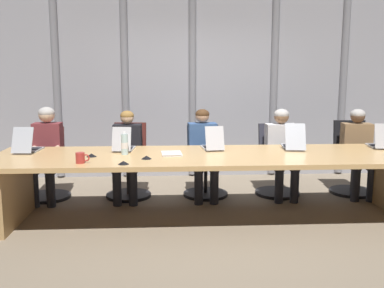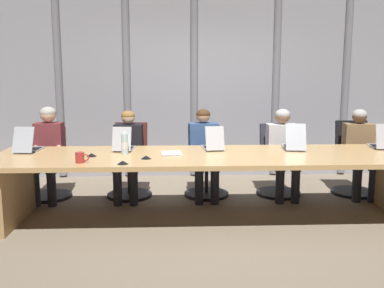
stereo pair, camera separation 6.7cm
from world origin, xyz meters
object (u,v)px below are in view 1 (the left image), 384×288
at_px(office_chair_right_end, 352,166).
at_px(coffee_mug_near, 81,158).
at_px(person_center, 203,149).
at_px(person_left_end, 47,148).
at_px(conference_mic_left_side, 91,155).
at_px(conference_mic_middle, 123,163).
at_px(water_bottle_primary, 125,144).
at_px(laptop_right_mid, 293,143).
at_px(conference_mic_right_side, 146,157).
at_px(office_chair_left_end, 47,171).
at_px(laptop_left_end, 28,147).
at_px(office_chair_center, 205,169).
at_px(office_chair_left_mid, 129,169).
at_px(person_right_mid, 282,147).
at_px(laptop_center, 212,145).
at_px(person_right_end, 358,147).
at_px(laptop_right_end, 380,143).
at_px(office_chair_right_mid, 277,168).
at_px(laptop_left_mid, 124,146).
at_px(spiral_notepad, 172,154).
at_px(person_left_mid, 127,150).

height_order(office_chair_right_end, coffee_mug_near, office_chair_right_end).
bearing_deg(person_center, person_left_end, -93.82).
relative_size(conference_mic_left_side, conference_mic_middle, 1.00).
bearing_deg(water_bottle_primary, laptop_right_mid, 8.09).
bearing_deg(conference_mic_right_side, office_chair_left_end, 138.23).
xyz_separation_m(office_chair_right_end, water_bottle_primary, (-3.02, -0.97, 0.50)).
relative_size(coffee_mug_near, conference_mic_right_side, 1.27).
bearing_deg(office_chair_left_end, person_center, 79.64).
xyz_separation_m(laptop_left_end, office_chair_center, (2.11, 0.72, -0.45)).
xyz_separation_m(office_chair_left_mid, person_right_mid, (2.04, -0.16, 0.31)).
relative_size(office_chair_left_mid, conference_mic_middle, 8.88).
bearing_deg(laptop_center, laptop_right_mid, -96.15).
distance_m(laptop_right_mid, conference_mic_right_side, 1.81).
bearing_deg(office_chair_left_mid, person_right_end, 92.03).
relative_size(laptop_right_end, office_chair_left_end, 0.46).
bearing_deg(person_right_end, person_left_end, -84.33).
bearing_deg(conference_mic_left_side, conference_mic_right_side, -14.92).
distance_m(office_chair_right_mid, person_center, 1.08).
relative_size(office_chair_left_end, office_chair_right_mid, 0.97).
distance_m(laptop_left_mid, person_left_end, 1.18).
height_order(coffee_mug_near, spiral_notepad, coffee_mug_near).
distance_m(office_chair_left_mid, person_left_mid, 0.33).
bearing_deg(laptop_right_end, office_chair_left_mid, 84.92).
height_order(person_center, person_right_mid, person_center).
bearing_deg(office_chair_left_mid, water_bottle_primary, 7.80).
distance_m(office_chair_left_mid, office_chair_right_mid, 2.02).
xyz_separation_m(person_left_end, coffee_mug_near, (0.67, -1.25, 0.11)).
bearing_deg(office_chair_right_mid, laptop_left_mid, -73.34).
height_order(laptop_left_end, person_right_end, person_right_end).
relative_size(person_right_mid, person_right_end, 1.00).
height_order(person_right_end, conference_mic_right_side, person_right_end).
height_order(office_chair_right_end, person_left_end, person_left_end).
distance_m(laptop_left_mid, coffee_mug_near, 0.80).
bearing_deg(office_chair_left_mid, laptop_right_end, 82.35).
relative_size(office_chair_right_mid, spiral_notepad, 2.99).
distance_m(laptop_left_end, laptop_center, 2.14).
xyz_separation_m(office_chair_right_mid, water_bottle_primary, (-1.97, -0.97, 0.51)).
xyz_separation_m(office_chair_right_end, person_left_mid, (-3.07, -0.17, 0.28)).
relative_size(laptop_center, spiral_notepad, 1.32).
bearing_deg(person_right_end, person_right_mid, -84.47).
bearing_deg(water_bottle_primary, person_center, 40.58).
height_order(person_right_mid, conference_mic_right_side, person_right_mid).
height_order(coffee_mug_near, conference_mic_right_side, coffee_mug_near).
distance_m(laptop_left_end, office_chair_center, 2.28).
distance_m(person_left_end, conference_mic_middle, 1.74).
relative_size(laptop_left_mid, office_chair_right_end, 0.40).
distance_m(laptop_right_mid, person_right_mid, 0.55).
distance_m(laptop_right_end, conference_mic_left_side, 3.42).
relative_size(laptop_left_end, laptop_right_mid, 0.90).
relative_size(person_left_mid, person_center, 0.99).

